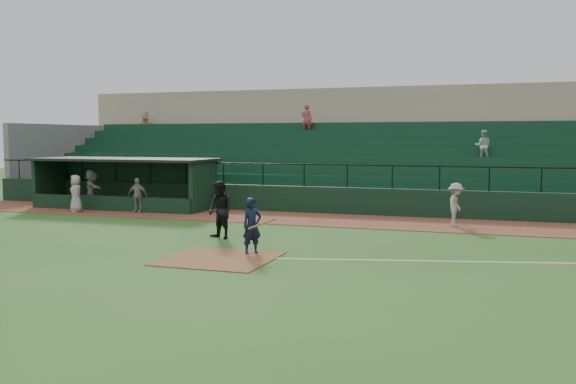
% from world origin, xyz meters
% --- Properties ---
extents(ground, '(90.00, 90.00, 0.00)m').
position_xyz_m(ground, '(0.00, 0.00, 0.00)').
color(ground, '#2D5A1D').
rests_on(ground, ground).
extents(warning_track, '(40.00, 4.00, 0.03)m').
position_xyz_m(warning_track, '(0.00, 8.00, 0.01)').
color(warning_track, brown).
rests_on(warning_track, ground).
extents(home_plate_dirt, '(3.00, 3.00, 0.03)m').
position_xyz_m(home_plate_dirt, '(0.00, -1.00, 0.01)').
color(home_plate_dirt, brown).
rests_on(home_plate_dirt, ground).
extents(foul_line, '(17.49, 4.44, 0.01)m').
position_xyz_m(foul_line, '(8.00, 1.20, 0.01)').
color(foul_line, white).
rests_on(foul_line, ground).
extents(stadium_structure, '(38.00, 13.08, 6.40)m').
position_xyz_m(stadium_structure, '(-0.00, 16.46, 2.30)').
color(stadium_structure, black).
rests_on(stadium_structure, ground).
extents(dugout, '(8.90, 3.20, 2.42)m').
position_xyz_m(dugout, '(-9.75, 9.56, 1.33)').
color(dugout, black).
rests_on(dugout, ground).
extents(batter_at_plate, '(1.14, 0.73, 1.66)m').
position_xyz_m(batter_at_plate, '(0.61, -0.04, 0.83)').
color(batter_at_plate, black).
rests_on(batter_at_plate, ground).
extents(umpire, '(1.17, 1.06, 1.96)m').
position_xyz_m(umpire, '(-1.48, 2.26, 0.98)').
color(umpire, black).
rests_on(umpire, ground).
extents(runner, '(0.77, 1.15, 1.67)m').
position_xyz_m(runner, '(5.86, 7.62, 0.86)').
color(runner, '#A8A29D').
rests_on(runner, warning_track).
extents(dugout_player_a, '(0.96, 0.50, 1.57)m').
position_xyz_m(dugout_player_a, '(-8.11, 7.64, 0.81)').
color(dugout_player_a, gray).
rests_on(dugout_player_a, warning_track).
extents(dugout_player_b, '(0.95, 0.97, 1.68)m').
position_xyz_m(dugout_player_b, '(-10.86, 6.90, 0.87)').
color(dugout_player_b, '#ABA5A0').
rests_on(dugout_player_b, warning_track).
extents(dugout_player_c, '(1.63, 1.59, 1.86)m').
position_xyz_m(dugout_player_c, '(-11.23, 8.57, 0.96)').
color(dugout_player_c, '#9C9792').
rests_on(dugout_player_c, warning_track).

